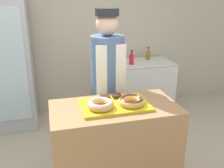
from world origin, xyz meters
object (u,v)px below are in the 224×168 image
at_px(brownie_back_left, 105,97).
at_px(beverage_fridge, 9,64).
at_px(baker_person, 108,86).
at_px(chest_freezer, 140,87).
at_px(donut_light_glaze, 101,104).
at_px(serving_tray, 115,105).
at_px(bottle_red, 131,59).
at_px(brownie_back_right, 117,96).
at_px(bottle_amber, 148,55).
at_px(donut_chocolate_glaze, 132,101).

relative_size(brownie_back_left, beverage_fridge, 0.04).
xyz_separation_m(brownie_back_left, baker_person, (0.13, 0.41, -0.05)).
bearing_deg(chest_freezer, beverage_fridge, -179.81).
xyz_separation_m(donut_light_glaze, chest_freezer, (1.06, 1.80, -0.58)).
relative_size(serving_tray, baker_person, 0.34).
xyz_separation_m(beverage_fridge, bottle_red, (1.82, -0.10, -0.01)).
distance_m(brownie_back_left, beverage_fridge, 1.91).
bearing_deg(beverage_fridge, serving_tray, -57.79).
bearing_deg(brownie_back_right, bottle_amber, 58.95).
bearing_deg(beverage_fridge, bottle_amber, 3.78).
height_order(donut_light_glaze, brownie_back_right, donut_light_glaze).
xyz_separation_m(donut_light_glaze, brownie_back_right, (0.20, 0.19, -0.02)).
height_order(brownie_back_right, bottle_amber, bottle_amber).
height_order(beverage_fridge, chest_freezer, beverage_fridge).
height_order(donut_chocolate_glaze, brownie_back_left, donut_chocolate_glaze).
height_order(donut_light_glaze, donut_chocolate_glaze, same).
distance_m(beverage_fridge, chest_freezer, 2.09).
relative_size(brownie_back_right, baker_person, 0.04).
distance_m(baker_person, bottle_red, 1.28).
bearing_deg(baker_person, chest_freezer, 54.57).
bearing_deg(bottle_amber, bottle_red, -147.72).
relative_size(baker_person, chest_freezer, 1.74).
relative_size(brownie_back_right, beverage_fridge, 0.04).
relative_size(serving_tray, donut_chocolate_glaze, 2.61).
relative_size(donut_light_glaze, bottle_amber, 1.13).
relative_size(chest_freezer, bottle_red, 4.49).
bearing_deg(brownie_back_left, donut_chocolate_glaze, -43.79).
bearing_deg(serving_tray, chest_freezer, 62.18).
height_order(donut_light_glaze, brownie_back_left, donut_light_glaze).
bearing_deg(serving_tray, baker_person, 82.91).
xyz_separation_m(serving_tray, donut_light_glaze, (-0.14, -0.05, 0.05)).
bearing_deg(brownie_back_left, serving_tray, -67.56).
height_order(beverage_fridge, bottle_amber, beverage_fridge).
bearing_deg(brownie_back_left, chest_freezer, 58.66).
bearing_deg(baker_person, donut_light_glaze, -109.23).
distance_m(serving_tray, donut_light_glaze, 0.16).
relative_size(baker_person, bottle_red, 7.80).
xyz_separation_m(serving_tray, donut_chocolate_glaze, (0.14, -0.05, 0.05)).
xyz_separation_m(donut_chocolate_glaze, beverage_fridge, (-1.24, 1.79, -0.05)).
distance_m(brownie_back_right, baker_person, 0.41).
bearing_deg(brownie_back_right, baker_person, 88.51).
distance_m(donut_light_glaze, bottle_amber, 2.31).
relative_size(donut_chocolate_glaze, brownie_back_left, 2.95).
relative_size(donut_light_glaze, brownie_back_right, 2.95).
height_order(chest_freezer, bottle_amber, bottle_amber).
height_order(baker_person, bottle_red, baker_person).
height_order(serving_tray, beverage_fridge, beverage_fridge).
bearing_deg(bottle_amber, serving_tray, -120.46).
distance_m(serving_tray, bottle_amber, 2.19).
distance_m(brownie_back_left, brownie_back_right, 0.11).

